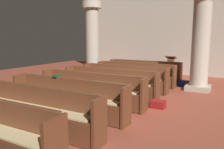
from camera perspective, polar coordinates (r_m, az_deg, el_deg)
ground_plane at (r=6.81m, az=3.78°, el=-6.88°), size 19.20×19.20×0.00m
back_wall at (r=12.33m, az=16.17°, el=10.49°), size 10.00×0.16×4.50m
pew_row_0 at (r=10.26m, az=8.16°, el=1.21°), size 3.33×0.46×0.89m
pew_row_1 at (r=9.28m, az=5.82°, el=0.43°), size 3.33×0.46×0.89m
pew_row_2 at (r=8.32m, az=2.93°, el=-0.54°), size 3.33×0.47×0.89m
pew_row_3 at (r=7.39m, az=-0.70°, el=-1.75°), size 3.33×0.46×0.89m
pew_row_4 at (r=6.50m, az=-5.37°, el=-3.30°), size 3.33×0.46×0.89m
pew_row_5 at (r=5.67m, az=-11.47°, el=-5.28°), size 3.33×0.47×0.89m
pew_row_6 at (r=4.93m, az=-19.57°, el=-7.79°), size 3.33×0.46×0.89m
pillar_aisle_side at (r=8.67m, az=21.71°, el=8.35°), size 0.90×0.90×3.57m
pillar_far_side at (r=10.77m, az=-5.05°, el=8.97°), size 0.90×0.90×3.57m
lectern at (r=10.92m, az=14.69°, el=1.33°), size 0.48×0.45×1.08m
hymn_book at (r=6.04m, az=-13.84°, el=-0.38°), size 0.13×0.20×0.04m
kneeler_box_navy at (r=9.33m, az=17.75°, el=-2.19°), size 0.39×0.25×0.23m
kneeler_box_red at (r=6.29m, az=11.67°, el=-7.41°), size 0.37×0.29×0.21m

